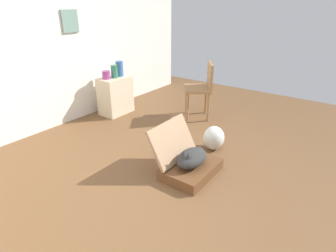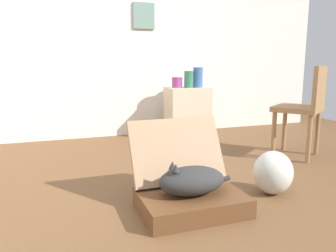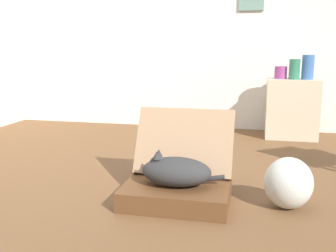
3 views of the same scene
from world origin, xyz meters
name	(u,v)px [view 1 (image 1 of 3)]	position (x,y,z in m)	size (l,w,h in m)	color
ground_plane	(164,175)	(0.00, 0.00, 0.00)	(7.68, 7.68, 0.00)	brown
wall_back	(34,42)	(0.00, 2.26, 1.30)	(6.40, 0.15, 2.60)	silver
suitcase_base	(191,169)	(0.21, -0.24, 0.06)	(0.67, 0.48, 0.12)	brown
suitcase_lid	(173,141)	(0.21, 0.03, 0.34)	(0.67, 0.48, 0.04)	#9B7756
cat	(191,158)	(0.20, -0.24, 0.21)	(0.52, 0.28, 0.22)	#2D2D2D
plastic_bag_white	(214,138)	(0.89, -0.16, 0.16)	(0.29, 0.27, 0.32)	silver
side_table	(116,96)	(1.06, 1.85, 0.32)	(0.54, 0.36, 0.64)	beige
vase_tall	(106,75)	(0.92, 1.89, 0.71)	(0.13, 0.13, 0.13)	#8C387A
vase_short	(120,69)	(1.19, 1.84, 0.77)	(0.12, 0.12, 0.26)	#38609E
vase_round	(114,71)	(1.06, 1.83, 0.75)	(0.11, 0.11, 0.21)	#2D7051
chair	(202,87)	(1.78, 0.56, 0.53)	(0.62, 0.61, 0.92)	olive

